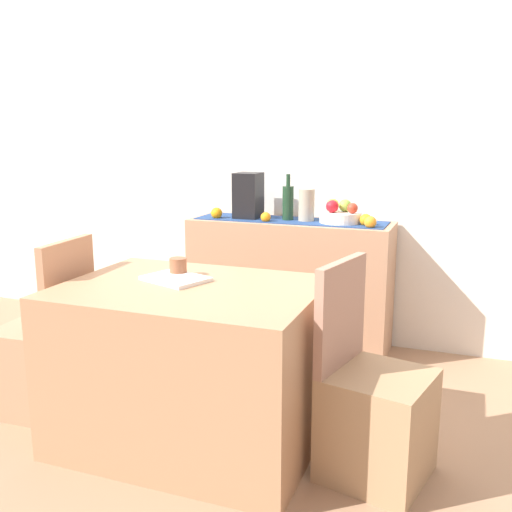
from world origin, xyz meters
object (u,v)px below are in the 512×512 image
object	(u,v)px
fruit_bowl	(340,217)
chair_near_window	(46,361)
coffee_cup	(178,267)
ceramic_vase	(306,205)
open_book	(176,279)
sideboard_console	(290,284)
wine_bottle	(288,202)
dining_table	(192,364)
coffee_maker	(248,196)
chair_by_corner	(374,415)

from	to	relation	value
fruit_bowl	chair_near_window	distance (m)	1.90
fruit_bowl	coffee_cup	size ratio (longest dim) A/B	3.01
ceramic_vase	open_book	world-z (taller)	ceramic_vase
coffee_cup	chair_near_window	size ratio (longest dim) A/B	0.10
chair_near_window	sideboard_console	bearing A→B (deg)	55.84
sideboard_console	chair_near_window	xyz separation A→B (m)	(-0.89, -1.31, -0.16)
fruit_bowl	wine_bottle	distance (m)	0.35
fruit_bowl	coffee_cup	distance (m)	1.28
ceramic_vase	open_book	distance (m)	1.30
open_book	dining_table	bearing A→B (deg)	-11.04
dining_table	open_book	world-z (taller)	open_book
coffee_maker	open_book	size ratio (longest dim) A/B	1.08
ceramic_vase	coffee_cup	world-z (taller)	ceramic_vase
coffee_maker	fruit_bowl	bearing A→B (deg)	0.00
fruit_bowl	dining_table	distance (m)	1.46
sideboard_console	wine_bottle	distance (m)	0.54
coffee_maker	chair_near_window	size ratio (longest dim) A/B	0.33
coffee_maker	chair_by_corner	size ratio (longest dim) A/B	0.33
ceramic_vase	coffee_cup	bearing A→B (deg)	-104.41
coffee_maker	open_book	bearing A→B (deg)	-84.14
chair_by_corner	dining_table	bearing A→B (deg)	-179.75
dining_table	coffee_cup	distance (m)	0.46
chair_near_window	fruit_bowl	bearing A→B (deg)	47.15
sideboard_console	dining_table	bearing A→B (deg)	-92.57
wine_bottle	dining_table	xyz separation A→B (m)	(-0.04, -1.31, -0.60)
ceramic_vase	chair_near_window	size ratio (longest dim) A/B	0.23
dining_table	open_book	size ratio (longest dim) A/B	4.06
fruit_bowl	chair_by_corner	xyz separation A→B (m)	(0.45, -1.31, -0.62)
open_book	wine_bottle	bearing A→B (deg)	103.74
sideboard_console	coffee_maker	distance (m)	0.65
dining_table	coffee_maker	bearing A→B (deg)	100.03
sideboard_console	dining_table	xyz separation A→B (m)	(-0.06, -1.31, -0.06)
sideboard_console	open_book	size ratio (longest dim) A/B	4.68
coffee_maker	ceramic_vase	world-z (taller)	coffee_maker
ceramic_vase	chair_near_window	xyz separation A→B (m)	(-1.00, -1.31, -0.69)
wine_bottle	ceramic_vase	distance (m)	0.12
coffee_maker	chair_by_corner	world-z (taller)	coffee_maker
dining_table	open_book	distance (m)	0.40
sideboard_console	chair_by_corner	xyz separation A→B (m)	(0.77, -1.31, -0.16)
dining_table	chair_by_corner	world-z (taller)	chair_by_corner
fruit_bowl	open_book	world-z (taller)	fruit_bowl
sideboard_console	ceramic_vase	distance (m)	0.54
coffee_cup	dining_table	bearing A→B (deg)	-47.50
sideboard_console	coffee_maker	size ratio (longest dim) A/B	4.36
sideboard_console	dining_table	size ratio (longest dim) A/B	1.15
fruit_bowl	coffee_maker	world-z (taller)	coffee_maker
ceramic_vase	coffee_cup	xyz separation A→B (m)	(-0.30, -1.17, -0.17)
wine_bottle	coffee_maker	distance (m)	0.28
chair_near_window	ceramic_vase	bearing A→B (deg)	52.80
coffee_maker	coffee_cup	xyz separation A→B (m)	(0.10, -1.17, -0.22)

